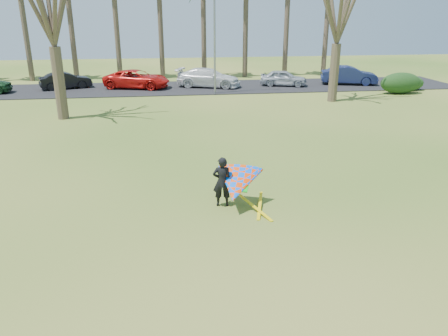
{
  "coord_description": "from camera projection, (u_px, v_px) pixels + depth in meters",
  "views": [
    {
      "loc": [
        -1.87,
        -11.82,
        6.15
      ],
      "look_at": [
        0.0,
        2.0,
        1.1
      ],
      "focal_mm": 35.0,
      "sensor_mm": 36.0,
      "label": 1
    }
  ],
  "objects": [
    {
      "name": "hedge_far",
      "position": [
        411.0,
        83.0,
        35.28
      ],
      "size": [
        2.1,
        0.99,
        1.17
      ],
      "primitive_type": "ellipsoid",
      "color": "#193D16",
      "rests_on": "ground"
    },
    {
      "name": "car_5",
      "position": [
        349.0,
        75.0,
        37.85
      ],
      "size": [
        5.01,
        2.87,
        1.56
      ],
      "primitive_type": "imported",
      "rotation": [
        0.0,
        0.0,
        1.3
      ],
      "color": "#1A234F",
      "rests_on": "parking_strip"
    },
    {
      "name": "streetlight",
      "position": [
        217.0,
        34.0,
        32.6
      ],
      "size": [
        2.28,
        0.18,
        8.0
      ],
      "color": "gray",
      "rests_on": "ground"
    },
    {
      "name": "kite_flyer",
      "position": [
        235.0,
        184.0,
        14.16
      ],
      "size": [
        2.13,
        2.39,
        2.02
      ],
      "color": "black",
      "rests_on": "ground"
    },
    {
      "name": "bare_tree_right",
      "position": [
        340.0,
        4.0,
        29.14
      ],
      "size": [
        6.27,
        6.27,
        9.21
      ],
      "color": "#4D3E2E",
      "rests_on": "ground"
    },
    {
      "name": "ground",
      "position": [
        233.0,
        224.0,
        13.34
      ],
      "size": [
        100.0,
        100.0,
        0.0
      ],
      "primitive_type": "plane",
      "color": "#255A13",
      "rests_on": "ground"
    },
    {
      "name": "hedge_near",
      "position": [
        401.0,
        83.0,
        33.93
      ],
      "size": [
        3.27,
        1.48,
        1.64
      ],
      "primitive_type": "ellipsoid",
      "color": "#173714",
      "rests_on": "ground"
    },
    {
      "name": "car_3",
      "position": [
        208.0,
        78.0,
        36.57
      ],
      "size": [
        5.73,
        3.81,
        1.54
      ],
      "primitive_type": "imported",
      "rotation": [
        0.0,
        0.0,
        1.23
      ],
      "color": "white",
      "rests_on": "parking_strip"
    },
    {
      "name": "car_4",
      "position": [
        283.0,
        78.0,
        37.18
      ],
      "size": [
        4.2,
        2.67,
        1.33
      ],
      "primitive_type": "imported",
      "rotation": [
        0.0,
        0.0,
        1.27
      ],
      "color": "#A7ADB5",
      "rests_on": "parking_strip"
    },
    {
      "name": "car_2",
      "position": [
        137.0,
        79.0,
        36.05
      ],
      "size": [
        5.83,
        3.89,
        1.49
      ],
      "primitive_type": "imported",
      "rotation": [
        0.0,
        0.0,
        1.28
      ],
      "color": "red",
      "rests_on": "parking_strip"
    },
    {
      "name": "car_1",
      "position": [
        65.0,
        80.0,
        35.86
      ],
      "size": [
        4.31,
        2.73,
        1.34
      ],
      "primitive_type": "imported",
      "rotation": [
        0.0,
        0.0,
        1.92
      ],
      "color": "black",
      "rests_on": "parking_strip"
    },
    {
      "name": "parking_strip",
      "position": [
        187.0,
        88.0,
        36.63
      ],
      "size": [
        46.0,
        7.0,
        0.06
      ],
      "primitive_type": "cube",
      "color": "black",
      "rests_on": "ground"
    }
  ]
}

